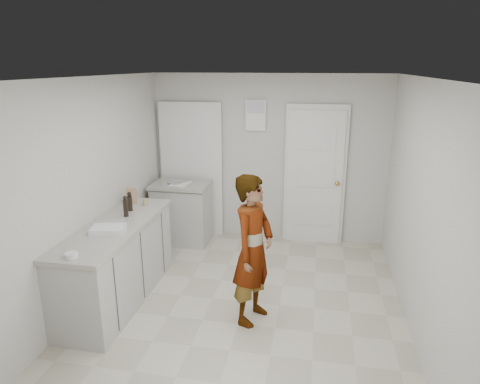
% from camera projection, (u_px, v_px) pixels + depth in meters
% --- Properties ---
extents(ground, '(4.00, 4.00, 0.00)m').
position_uv_depth(ground, '(246.00, 302.00, 4.92)').
color(ground, '#AAA48F').
rests_on(ground, ground).
extents(room_shell, '(4.00, 4.00, 4.00)m').
position_uv_depth(room_shell, '(256.00, 174.00, 6.49)').
color(room_shell, beige).
rests_on(room_shell, ground).
extents(main_counter, '(0.64, 1.96, 0.93)m').
position_uv_depth(main_counter, '(117.00, 265.00, 4.86)').
color(main_counter, '#B1B0AC').
rests_on(main_counter, ground).
extents(side_counter, '(0.84, 0.61, 0.93)m').
position_uv_depth(side_counter, '(182.00, 215.00, 6.47)').
color(side_counter, '#B1B0AC').
rests_on(side_counter, ground).
extents(person, '(0.55, 0.68, 1.59)m').
position_uv_depth(person, '(253.00, 250.00, 4.38)').
color(person, silver).
rests_on(person, ground).
extents(cake_mix_box, '(0.13, 0.09, 0.20)m').
position_uv_depth(cake_mix_box, '(132.00, 196.00, 5.41)').
color(cake_mix_box, '#9A734D').
rests_on(cake_mix_box, main_counter).
extents(spice_jar, '(0.06, 0.06, 0.09)m').
position_uv_depth(spice_jar, '(145.00, 202.00, 5.34)').
color(spice_jar, tan).
rests_on(spice_jar, main_counter).
extents(oil_cruet_a, '(0.06, 0.06, 0.24)m').
position_uv_depth(oil_cruet_a, '(130.00, 202.00, 5.13)').
color(oil_cruet_a, black).
rests_on(oil_cruet_a, main_counter).
extents(oil_cruet_b, '(0.06, 0.06, 0.25)m').
position_uv_depth(oil_cruet_b, '(126.00, 206.00, 4.93)').
color(oil_cruet_b, black).
rests_on(oil_cruet_b, main_counter).
extents(baking_dish, '(0.38, 0.31, 0.06)m').
position_uv_depth(baking_dish, '(108.00, 230.00, 4.50)').
color(baking_dish, silver).
rests_on(baking_dish, main_counter).
extents(egg_bowl, '(0.12, 0.12, 0.05)m').
position_uv_depth(egg_bowl, '(71.00, 255.00, 3.91)').
color(egg_bowl, silver).
rests_on(egg_bowl, main_counter).
extents(papers, '(0.27, 0.33, 0.01)m').
position_uv_depth(papers, '(181.00, 184.00, 6.30)').
color(papers, white).
rests_on(papers, side_counter).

